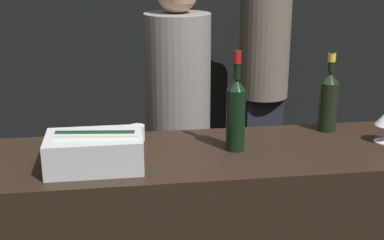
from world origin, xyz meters
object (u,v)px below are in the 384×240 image
champagne_bottle (328,99)px  person_in_hoodie (178,111)px  candle_votive (137,133)px  red_wine_bottle_burgundy (236,111)px  ice_bin_with_bottles (95,150)px  person_blond_tee (264,72)px

champagne_bottle → person_in_hoodie: bearing=127.4°
candle_votive → person_in_hoodie: (0.25, 0.72, -0.13)m
red_wine_bottle_burgundy → person_in_hoodie: size_ratio=0.23×
ice_bin_with_bottles → person_blond_tee: 2.10m
ice_bin_with_bottles → red_wine_bottle_burgundy: red_wine_bottle_burgundy is taller
ice_bin_with_bottles → champagne_bottle: champagne_bottle is taller
ice_bin_with_bottles → person_in_hoodie: size_ratio=0.20×
person_in_hoodie → person_blond_tee: bearing=93.1°
ice_bin_with_bottles → person_blond_tee: (1.10, 1.78, -0.15)m
champagne_bottle → person_blond_tee: bearing=84.2°
champagne_bottle → candle_votive: bearing=-179.1°
ice_bin_with_bottles → person_in_hoodie: person_in_hoodie is taller
red_wine_bottle_burgundy → person_in_hoodie: person_in_hoodie is taller
candle_votive → person_blond_tee: (0.95, 1.52, -0.12)m
red_wine_bottle_burgundy → candle_votive: bearing=156.7°
person_in_hoodie → red_wine_bottle_burgundy: bearing=-38.5°
person_in_hoodie → candle_votive: bearing=-64.9°
candle_votive → champagne_bottle: (0.79, 0.01, 0.10)m
red_wine_bottle_burgundy → person_blond_tee: bearing=70.9°
ice_bin_with_bottles → candle_votive: 0.31m
champagne_bottle → red_wine_bottle_burgundy: size_ratio=0.86×
ice_bin_with_bottles → person_blond_tee: size_ratio=0.20×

